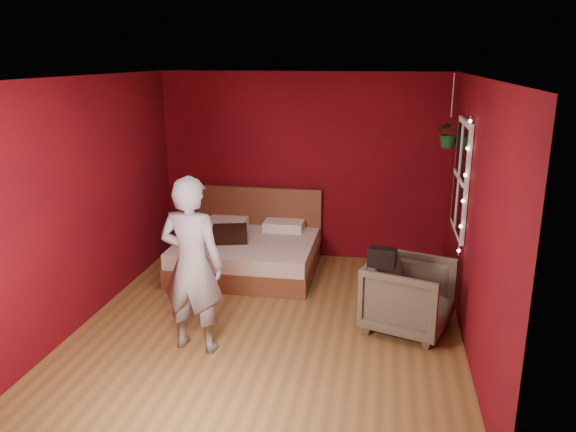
{
  "coord_description": "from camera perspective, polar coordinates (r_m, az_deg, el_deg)",
  "views": [
    {
      "loc": [
        1.14,
        -5.41,
        2.79
      ],
      "look_at": [
        0.12,
        0.4,
        1.11
      ],
      "focal_mm": 35.0,
      "sensor_mm": 36.0,
      "label": 1
    }
  ],
  "objects": [
    {
      "name": "window",
      "position": [
        6.49,
        17.14,
        3.75
      ],
      "size": [
        0.05,
        0.97,
        1.27
      ],
      "color": "white",
      "rests_on": "room_walls"
    },
    {
      "name": "armchair",
      "position": [
        6.05,
        12.17,
        -7.93
      ],
      "size": [
        1.05,
        1.04,
        0.76
      ],
      "primitive_type": "imported",
      "rotation": [
        0.0,
        0.0,
        1.24
      ],
      "color": "#64624F",
      "rests_on": "ground"
    },
    {
      "name": "floor",
      "position": [
        6.19,
        -1.73,
        -10.87
      ],
      "size": [
        4.5,
        4.5,
        0.0
      ],
      "primitive_type": "plane",
      "color": "olive",
      "rests_on": "ground"
    },
    {
      "name": "handbag",
      "position": [
        5.69,
        9.55,
        -4.17
      ],
      "size": [
        0.3,
        0.19,
        0.2
      ],
      "primitive_type": "cube",
      "rotation": [
        0.0,
        0.0,
        -0.2
      ],
      "color": "black",
      "rests_on": "armchair"
    },
    {
      "name": "throw_pillow",
      "position": [
        7.44,
        -5.93,
        -1.82
      ],
      "size": [
        0.55,
        0.55,
        0.16
      ],
      "primitive_type": "cube",
      "rotation": [
        0.0,
        0.0,
        0.26
      ],
      "color": "black",
      "rests_on": "bed"
    },
    {
      "name": "hanging_plant",
      "position": [
        7.04,
        16.12,
        8.15
      ],
      "size": [
        0.36,
        0.32,
        0.87
      ],
      "color": "silver",
      "rests_on": "room_walls"
    },
    {
      "name": "bed",
      "position": [
        7.58,
        -4.06,
        -3.63
      ],
      "size": [
        1.81,
        1.54,
        1.0
      ],
      "color": "brown",
      "rests_on": "ground"
    },
    {
      "name": "fairy_lights",
      "position": [
        5.98,
        17.47,
        2.73
      ],
      "size": [
        0.04,
        0.04,
        1.45
      ],
      "color": "silver",
      "rests_on": "room_walls"
    },
    {
      "name": "person",
      "position": [
        5.45,
        -9.71,
        -4.93
      ],
      "size": [
        0.68,
        0.49,
        1.74
      ],
      "primitive_type": "imported",
      "rotation": [
        0.0,
        0.0,
        3.02
      ],
      "color": "gray",
      "rests_on": "ground"
    },
    {
      "name": "room_walls",
      "position": [
        5.64,
        -1.87,
        4.56
      ],
      "size": [
        4.04,
        4.54,
        2.62
      ],
      "color": "maroon",
      "rests_on": "ground"
    }
  ]
}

